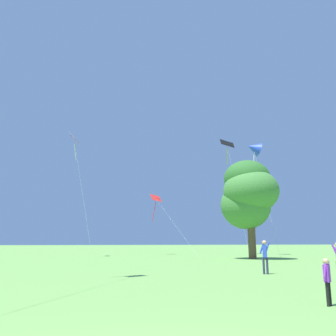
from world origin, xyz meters
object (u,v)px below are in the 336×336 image
at_px(kite_black_large, 228,148).
at_px(kite_pink_low, 75,144).
at_px(kite_blue_delta, 254,148).
at_px(kite_red_high, 156,203).
at_px(tree_left_oak, 248,193).
at_px(person_foreground_watcher, 265,254).
at_px(person_child_small, 327,277).

bearing_deg(kite_black_large, kite_pink_low, -171.75).
relative_size(kite_blue_delta, kite_pink_low, 1.06).
bearing_deg(kite_blue_delta, kite_black_large, 127.83).
xyz_separation_m(kite_blue_delta, kite_pink_low, (-22.31, 0.06, -0.99)).
xyz_separation_m(kite_pink_low, kite_red_high, (10.52, 4.67, -5.92)).
height_order(kite_blue_delta, tree_left_oak, kite_blue_delta).
height_order(kite_red_high, person_foreground_watcher, kite_red_high).
bearing_deg(tree_left_oak, kite_blue_delta, 57.43).
bearing_deg(kite_red_high, person_child_small, -96.19).
relative_size(kite_pink_low, kite_black_large, 0.89).
xyz_separation_m(kite_pink_low, person_child_small, (6.51, -32.36, -11.76)).
height_order(kite_black_large, person_foreground_watcher, kite_black_large).
distance_m(kite_pink_low, kite_black_large, 20.28).
relative_size(kite_blue_delta, kite_red_high, 1.28).
height_order(kite_red_high, person_child_small, kite_red_high).
relative_size(kite_red_high, kite_black_large, 0.74).
height_order(kite_blue_delta, kite_pink_low, kite_blue_delta).
bearing_deg(person_foreground_watcher, kite_blue_delta, 61.93).
height_order(kite_pink_low, tree_left_oak, kite_pink_low).
bearing_deg(kite_black_large, kite_red_high, 169.45).
bearing_deg(person_foreground_watcher, kite_red_high, 88.14).
distance_m(person_foreground_watcher, person_child_small, 9.00).
relative_size(kite_blue_delta, tree_left_oak, 1.55).
relative_size(kite_black_large, person_child_small, 13.42).
xyz_separation_m(kite_red_high, person_foreground_watcher, (-0.93, -28.57, -5.54)).
relative_size(kite_pink_low, tree_left_oak, 1.46).
bearing_deg(tree_left_oak, kite_pink_low, 150.98).
bearing_deg(person_child_small, kite_red_high, 83.81).
distance_m(kite_blue_delta, person_child_small, 38.14).
bearing_deg(kite_pink_low, kite_red_high, 23.93).
xyz_separation_m(kite_blue_delta, kite_red_high, (-11.79, 4.73, -6.91)).
xyz_separation_m(person_child_small, tree_left_oak, (9.99, 23.20, 5.47)).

